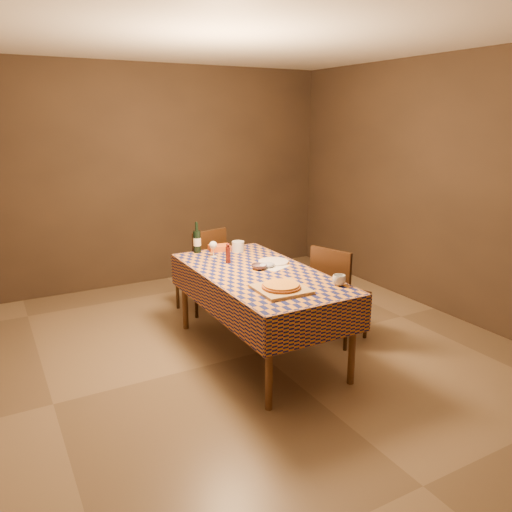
% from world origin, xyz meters
% --- Properties ---
extents(room, '(5.00, 5.10, 2.70)m').
position_xyz_m(room, '(0.00, 0.00, 1.35)').
color(room, brown).
rests_on(room, ground).
extents(dining_table, '(0.94, 1.84, 0.77)m').
position_xyz_m(dining_table, '(0.00, 0.00, 0.69)').
color(dining_table, brown).
rests_on(dining_table, ground).
extents(cutting_board, '(0.39, 0.39, 0.02)m').
position_xyz_m(cutting_board, '(-0.09, -0.51, 0.78)').
color(cutting_board, '#A7834E').
rests_on(cutting_board, dining_table).
extents(pizza, '(0.40, 0.40, 0.03)m').
position_xyz_m(pizza, '(-0.09, -0.51, 0.81)').
color(pizza, brown).
rests_on(pizza, cutting_board).
extents(pepper_mill, '(0.05, 0.05, 0.19)m').
position_xyz_m(pepper_mill, '(-0.11, 0.38, 0.86)').
color(pepper_mill, '#471310').
rests_on(pepper_mill, dining_table).
extents(bowl, '(0.14, 0.14, 0.04)m').
position_xyz_m(bowl, '(0.04, 0.07, 0.79)').
color(bowl, '#634B53').
rests_on(bowl, dining_table).
extents(wine_glass, '(0.08, 0.08, 0.15)m').
position_xyz_m(wine_glass, '(-0.14, 0.64, 0.88)').
color(wine_glass, silver).
rests_on(wine_glass, dining_table).
extents(wine_bottle, '(0.09, 0.09, 0.31)m').
position_xyz_m(wine_bottle, '(-0.22, 0.86, 0.89)').
color(wine_bottle, black).
rests_on(wine_bottle, dining_table).
extents(deli_tub, '(0.14, 0.14, 0.10)m').
position_xyz_m(deli_tub, '(0.15, 0.70, 0.82)').
color(deli_tub, silver).
rests_on(deli_tub, dining_table).
extents(takeout_container, '(0.23, 0.18, 0.05)m').
position_xyz_m(takeout_container, '(0.01, 0.83, 0.80)').
color(takeout_container, '#C7551A').
rests_on(takeout_container, dining_table).
extents(white_plate, '(0.30, 0.30, 0.02)m').
position_xyz_m(white_plate, '(0.26, 0.18, 0.78)').
color(white_plate, white).
rests_on(white_plate, dining_table).
extents(tumbler, '(0.13, 0.13, 0.08)m').
position_xyz_m(tumbler, '(0.38, -0.62, 0.81)').
color(tumbler, silver).
rests_on(tumbler, dining_table).
extents(flour_patch, '(0.28, 0.25, 0.00)m').
position_xyz_m(flour_patch, '(0.19, 0.05, 0.77)').
color(flour_patch, silver).
rests_on(flour_patch, dining_table).
extents(flour_bag, '(0.15, 0.12, 0.04)m').
position_xyz_m(flour_bag, '(0.13, 0.08, 0.79)').
color(flour_bag, '#96A3C0').
rests_on(flour_bag, dining_table).
extents(chair_far, '(0.50, 0.51, 0.93)m').
position_xyz_m(chair_far, '(-0.02, 1.18, 0.52)').
color(chair_far, black).
rests_on(chair_far, ground).
extents(chair_right, '(0.54, 0.54, 0.93)m').
position_xyz_m(chair_right, '(0.75, -0.14, 0.52)').
color(chair_right, black).
rests_on(chair_right, ground).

